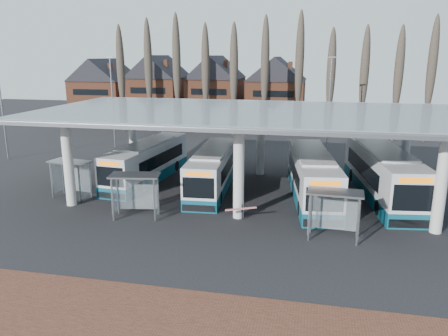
% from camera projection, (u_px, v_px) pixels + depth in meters
% --- Properties ---
extents(ground, '(140.00, 140.00, 0.00)m').
position_uv_depth(ground, '(231.00, 232.00, 26.20)').
color(ground, black).
rests_on(ground, ground).
extents(station_canopy, '(32.00, 16.00, 6.34)m').
position_uv_depth(station_canopy, '(252.00, 119.00, 32.36)').
color(station_canopy, silver).
rests_on(station_canopy, ground).
extents(poplar_row, '(45.10, 1.10, 14.50)m').
position_uv_depth(poplar_row, '(281.00, 68.00, 55.26)').
color(poplar_row, '#473D33').
rests_on(poplar_row, ground).
extents(townhouse_row, '(36.80, 10.30, 12.25)m').
position_uv_depth(townhouse_row, '(187.00, 83.00, 69.55)').
color(townhouse_row, brown).
rests_on(townhouse_row, ground).
extents(lamp_post_a, '(0.80, 0.16, 10.17)m').
position_uv_depth(lamp_post_a, '(112.00, 101.00, 49.32)').
color(lamp_post_a, slate).
rests_on(lamp_post_a, ground).
extents(lamp_post_b, '(0.80, 0.16, 10.17)m').
position_uv_depth(lamp_post_b, '(329.00, 101.00, 48.29)').
color(lamp_post_b, slate).
rests_on(lamp_post_b, ground).
extents(lamp_post_d, '(0.80, 0.16, 10.17)m').
position_uv_depth(lamp_post_d, '(2.00, 107.00, 43.35)').
color(lamp_post_d, slate).
rests_on(lamp_post_d, ground).
extents(bus_0, '(3.57, 11.81, 3.23)m').
position_uv_depth(bus_0, '(148.00, 162.00, 36.96)').
color(bus_0, silver).
rests_on(bus_0, ground).
extents(bus_1, '(3.20, 11.57, 3.18)m').
position_uv_depth(bus_1, '(213.00, 170.00, 34.50)').
color(bus_1, silver).
rests_on(bus_1, ground).
extents(bus_2, '(4.26, 12.48, 3.40)m').
position_uv_depth(bus_2, '(312.00, 177.00, 32.22)').
color(bus_2, silver).
rests_on(bus_2, ground).
extents(bus_3, '(4.64, 13.46, 3.67)m').
position_uv_depth(bus_3, '(382.00, 174.00, 32.52)').
color(bus_3, silver).
rests_on(bus_3, ground).
extents(shelter_0, '(3.24, 2.04, 2.80)m').
position_uv_depth(shelter_0, '(72.00, 171.00, 32.19)').
color(shelter_0, gray).
rests_on(shelter_0, ground).
extents(shelter_1, '(3.35, 2.07, 2.91)m').
position_uv_depth(shelter_1, '(136.00, 186.00, 28.20)').
color(shelter_1, gray).
rests_on(shelter_1, ground).
extents(shelter_2, '(3.20, 1.76, 2.87)m').
position_uv_depth(shelter_2, '(335.00, 204.00, 24.84)').
color(shelter_2, gray).
rests_on(shelter_2, ground).
extents(barrier, '(1.87, 1.02, 1.03)m').
position_uv_depth(barrier, '(241.00, 210.00, 27.66)').
color(barrier, black).
rests_on(barrier, ground).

